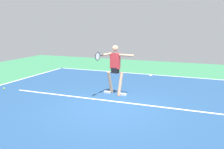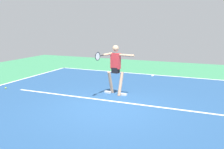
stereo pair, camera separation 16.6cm
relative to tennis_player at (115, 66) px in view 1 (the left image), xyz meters
name	(u,v)px [view 1 (the left image)]	position (x,y,z in m)	size (l,w,h in m)	color
ground_plane	(108,108)	(-0.39, 1.53, -1.05)	(21.23, 21.23, 0.00)	#388456
court_surface	(108,108)	(-0.39, 1.53, -1.05)	(10.93, 11.55, 0.00)	navy
court_line_baseline_near	(152,75)	(-0.39, -4.20, -1.05)	(10.93, 0.10, 0.01)	white
court_line_service	(117,102)	(-0.39, 0.82, -1.05)	(8.20, 0.10, 0.01)	white
court_line_centre_mark	(151,75)	(-0.39, -4.00, -1.05)	(0.10, 0.30, 0.01)	white
tennis_player	(115,66)	(0.00, 0.00, 0.00)	(1.19, 1.24, 1.82)	tan
tennis_ball_far_corner	(4,89)	(4.36, 0.95, -1.02)	(0.07, 0.07, 0.07)	#C6E53D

